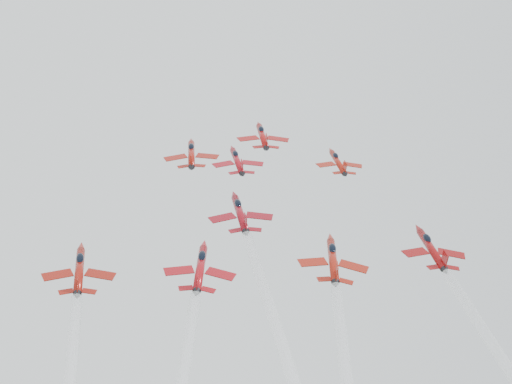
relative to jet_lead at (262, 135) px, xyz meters
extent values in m
cylinder|color=#A5100F|center=(0.00, -0.31, -0.34)|extent=(1.21, 9.43, 7.62)
cone|color=#A5100F|center=(0.00, 5.00, 3.73)|extent=(1.21, 2.65, 2.42)
cone|color=black|center=(0.00, -5.18, -4.06)|extent=(1.21, 1.78, 1.76)
ellipsoid|color=black|center=(0.00, 1.36, 1.63)|extent=(1.10, 2.51, 2.25)
cube|color=#A5100F|center=(-2.96, -0.97, -0.91)|extent=(4.46, 2.84, 1.29)
cube|color=#A5100F|center=(2.96, -0.97, -0.91)|extent=(4.46, 2.84, 1.29)
cube|color=#A5100F|center=(0.00, -4.94, -2.22)|extent=(0.13, 2.90, 2.94)
cube|color=#A5100F|center=(-1.53, -4.31, -3.40)|extent=(2.14, 1.40, 0.74)
cube|color=#A5100F|center=(1.53, -4.31, -3.40)|extent=(2.14, 1.40, 0.74)
cylinder|color=#A0190F|center=(-14.03, -7.80, -6.07)|extent=(1.17, 9.18, 7.41)
cone|color=#A0190F|center=(-14.03, -2.64, -2.12)|extent=(1.17, 2.58, 2.36)
cone|color=black|center=(-14.03, -12.54, -9.70)|extent=(1.17, 1.73, 1.71)
ellipsoid|color=black|center=(-14.03, -6.18, -4.16)|extent=(1.07, 2.45, 2.19)
cube|color=#A0190F|center=(-16.91, -8.45, -6.63)|extent=(4.35, 2.76, 1.25)
cube|color=#A0190F|center=(-11.15, -8.45, -6.63)|extent=(4.35, 2.76, 1.25)
cube|color=#A0190F|center=(-14.03, -12.31, -7.91)|extent=(0.13, 2.82, 2.86)
cube|color=#A0190F|center=(-15.52, -11.70, -9.05)|extent=(2.09, 1.36, 0.72)
cube|color=#A0190F|center=(-12.54, -11.70, -9.05)|extent=(2.09, 1.36, 0.72)
cylinder|color=#A50F19|center=(-5.76, -9.79, -7.59)|extent=(1.10, 8.58, 6.93)
cone|color=#A50F19|center=(-5.76, -4.96, -3.90)|extent=(1.10, 2.41, 2.20)
cone|color=black|center=(-5.76, -14.22, -10.99)|extent=(1.10, 1.62, 1.60)
ellipsoid|color=black|center=(-5.76, -8.27, -5.80)|extent=(1.00, 2.29, 2.05)
cube|color=#A50F19|center=(-8.45, -10.39, -8.12)|extent=(4.06, 2.58, 1.17)
cube|color=#A50F19|center=(-3.06, -10.39, -8.12)|extent=(4.06, 2.58, 1.17)
cube|color=#A50F19|center=(-5.76, -14.00, -9.31)|extent=(0.12, 2.64, 2.67)
cube|color=#A50F19|center=(-7.15, -13.43, -10.38)|extent=(1.95, 1.28, 0.67)
cube|color=#A50F19|center=(-4.36, -13.43, -10.38)|extent=(1.95, 1.28, 0.67)
cylinder|color=#A31C0F|center=(12.95, -9.38, -7.28)|extent=(1.02, 8.02, 6.47)
cone|color=#A31C0F|center=(12.95, -4.87, -3.82)|extent=(1.02, 2.25, 2.06)
cone|color=black|center=(12.95, -13.52, -10.45)|extent=(1.02, 1.51, 1.49)
ellipsoid|color=black|center=(12.95, -7.96, -5.60)|extent=(0.93, 2.14, 1.91)
cube|color=#A31C0F|center=(10.44, -9.94, -7.77)|extent=(3.79, 2.41, 1.09)
cube|color=#A31C0F|center=(15.46, -9.94, -7.77)|extent=(3.79, 2.41, 1.09)
cube|color=#A31C0F|center=(12.95, -13.31, -8.88)|extent=(0.11, 2.46, 2.50)
cube|color=#A31C0F|center=(11.65, -12.78, -9.88)|extent=(1.82, 1.19, 0.63)
cube|color=#A31C0F|center=(14.25, -12.78, -9.88)|extent=(1.82, 1.19, 0.63)
cylinder|color=maroon|center=(-6.59, -25.32, -19.48)|extent=(1.19, 9.31, 7.52)
cone|color=maroon|center=(-6.59, -20.08, -15.47)|extent=(1.19, 2.61, 2.39)
cone|color=black|center=(-6.59, -30.13, -23.16)|extent=(1.19, 1.75, 1.73)
ellipsoid|color=black|center=(-6.59, -23.67, -17.54)|extent=(1.08, 2.48, 2.22)
cube|color=maroon|center=(-9.51, -25.97, -20.05)|extent=(4.41, 2.80, 1.27)
cube|color=maroon|center=(-3.67, -25.97, -20.05)|extent=(4.41, 2.80, 1.27)
cube|color=maroon|center=(-6.59, -29.88, -21.34)|extent=(0.13, 2.86, 2.90)
cube|color=maroon|center=(-8.10, -29.27, -22.50)|extent=(2.12, 1.38, 0.73)
cube|color=maroon|center=(-5.08, -29.27, -22.50)|extent=(2.12, 1.38, 0.73)
cylinder|color=maroon|center=(-29.17, -38.28, -29.40)|extent=(1.12, 8.77, 7.08)
cone|color=maroon|center=(-29.17, -33.35, -25.62)|extent=(1.12, 2.46, 2.25)
cone|color=black|center=(-29.17, -42.81, -32.87)|extent=(1.12, 1.65, 1.63)
ellipsoid|color=black|center=(-29.17, -36.73, -27.57)|extent=(1.02, 2.34, 2.09)
cube|color=maroon|center=(-31.92, -38.89, -29.93)|extent=(4.15, 2.64, 1.19)
cube|color=maroon|center=(-26.42, -38.89, -29.93)|extent=(4.15, 2.64, 1.19)
cube|color=maroon|center=(-29.17, -42.58, -31.15)|extent=(0.12, 2.69, 2.73)
cube|color=maroon|center=(-30.59, -42.00, -32.25)|extent=(1.99, 1.30, 0.68)
cube|color=maroon|center=(-27.74, -42.00, -32.25)|extent=(1.99, 1.30, 0.68)
cylinder|color=#A70F17|center=(-13.12, -37.65, -28.92)|extent=(1.15, 9.01, 7.28)
cone|color=#A70F17|center=(-13.12, -32.58, -25.04)|extent=(1.15, 2.53, 2.31)
cone|color=black|center=(-13.12, -42.30, -32.48)|extent=(1.15, 1.70, 1.68)
ellipsoid|color=black|center=(-13.12, -36.06, -27.04)|extent=(1.05, 2.40, 2.15)
cube|color=#A70F17|center=(-15.94, -38.28, -29.47)|extent=(4.26, 2.71, 1.23)
cube|color=#A70F17|center=(-10.29, -38.28, -29.47)|extent=(4.26, 2.71, 1.23)
cube|color=#A70F17|center=(-13.12, -42.07, -30.72)|extent=(0.13, 2.77, 2.81)
cube|color=#A70F17|center=(-14.58, -41.47, -31.85)|extent=(2.05, 1.34, 0.70)
cube|color=#A70F17|center=(-11.65, -41.47, -31.85)|extent=(2.05, 1.34, 0.70)
cylinder|color=#A41C0F|center=(5.73, -35.84, -27.53)|extent=(1.18, 9.23, 7.45)
cone|color=#A41C0F|center=(5.73, -30.65, -23.56)|extent=(1.18, 2.59, 2.37)
cone|color=black|center=(5.73, -40.60, -31.18)|extent=(1.18, 1.74, 1.72)
ellipsoid|color=black|center=(5.73, -34.21, -25.61)|extent=(1.07, 2.46, 2.20)
cube|color=#A41C0F|center=(2.83, -36.49, -28.10)|extent=(4.37, 2.78, 1.26)
cube|color=#A41C0F|center=(8.62, -36.49, -28.10)|extent=(4.37, 2.78, 1.26)
cube|color=#A41C0F|center=(5.73, -40.36, -29.38)|extent=(0.13, 2.83, 2.87)
cube|color=#A41C0F|center=(4.23, -39.75, -30.53)|extent=(2.10, 1.37, 0.72)
cube|color=#A41C0F|center=(7.23, -39.75, -30.53)|extent=(2.10, 1.37, 0.72)
cylinder|color=maroon|center=(21.27, -33.24, -25.54)|extent=(1.14, 8.94, 7.22)
cone|color=maroon|center=(21.27, -28.21, -21.69)|extent=(1.14, 2.51, 2.30)
cone|color=black|center=(21.27, -37.85, -29.07)|extent=(1.14, 1.68, 1.66)
ellipsoid|color=black|center=(21.27, -31.66, -23.68)|extent=(1.04, 2.38, 2.13)
cube|color=maroon|center=(18.47, -33.86, -26.09)|extent=(4.23, 2.69, 1.22)
cube|color=maroon|center=(24.08, -33.86, -26.09)|extent=(4.23, 2.69, 1.22)
cube|color=maroon|center=(21.27, -37.62, -27.33)|extent=(0.12, 2.75, 2.79)
cube|color=maroon|center=(19.82, -37.03, -28.44)|extent=(2.03, 1.33, 0.70)
cube|color=maroon|center=(22.73, -37.03, -28.44)|extent=(2.03, 1.33, 0.70)
camera|label=1|loc=(-16.36, -135.15, -35.76)|focal=50.00mm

